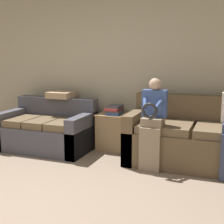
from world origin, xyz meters
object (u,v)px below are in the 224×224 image
(throw_pillow, at_px, (62,95))
(side_shelf, at_px, (115,131))
(couch_main, at_px, (194,140))
(book_stack, at_px, (115,110))
(child_left_seated, at_px, (153,120))
(couch_side, at_px, (48,131))

(throw_pillow, bearing_deg, side_shelf, 2.51)
(couch_main, bearing_deg, book_stack, 168.76)
(child_left_seated, height_order, side_shelf, child_left_seated)
(child_left_seated, distance_m, throw_pillow, 1.82)
(couch_main, height_order, book_stack, couch_main)
(couch_side, relative_size, book_stack, 4.69)
(side_shelf, xyz_separation_m, throw_pillow, (-0.93, -0.04, 0.56))
(couch_side, xyz_separation_m, child_left_seated, (1.81, -0.30, 0.37))
(couch_main, distance_m, child_left_seated, 0.71)
(book_stack, bearing_deg, child_left_seated, -39.44)
(child_left_seated, xyz_separation_m, book_stack, (-0.77, 0.63, -0.01))
(couch_side, relative_size, side_shelf, 2.48)
(couch_main, distance_m, throw_pillow, 2.28)
(couch_side, xyz_separation_m, book_stack, (1.04, 0.33, 0.36))
(couch_main, height_order, child_left_seated, child_left_seated)
(child_left_seated, xyz_separation_m, side_shelf, (-0.77, 0.64, -0.36))
(book_stack, bearing_deg, couch_side, -162.21)
(book_stack, distance_m, throw_pillow, 0.96)
(couch_main, xyz_separation_m, couch_side, (-2.31, -0.08, -0.05))
(couch_side, xyz_separation_m, throw_pillow, (0.10, 0.30, 0.56))
(couch_main, distance_m, side_shelf, 1.30)
(couch_main, distance_m, couch_side, 2.31)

